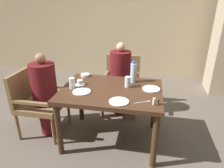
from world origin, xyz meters
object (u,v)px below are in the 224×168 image
(teacup_with_saucer, at_px, (80,83))
(bowl_small, at_px, (85,75))
(plate_dessert_center, at_px, (119,102))
(glass_tall_near, at_px, (72,83))
(water_bottle, at_px, (133,73))
(diner_in_far_chair, at_px, (120,78))
(plate_main_right, at_px, (82,92))
(chair_far_side, at_px, (121,81))
(plate_main_left, at_px, (151,89))
(glass_tall_mid, at_px, (128,82))
(chair_left_side, at_px, (37,99))
(diner_in_left_chair, at_px, (45,94))

(teacup_with_saucer, xyz_separation_m, bowl_small, (-0.03, 0.30, -0.01))
(plate_dessert_center, xyz_separation_m, glass_tall_near, (-0.61, 0.24, 0.06))
(water_bottle, bearing_deg, bowl_small, 173.71)
(diner_in_far_chair, relative_size, plate_main_right, 5.41)
(chair_far_side, bearing_deg, plate_main_left, -58.51)
(plate_dessert_center, distance_m, teacup_with_saucer, 0.67)
(diner_in_far_chair, relative_size, plate_main_left, 5.41)
(glass_tall_mid, bearing_deg, glass_tall_near, -165.48)
(chair_far_side, height_order, diner_in_far_chair, diner_in_far_chair)
(chair_far_side, bearing_deg, glass_tall_near, -116.91)
(plate_main_left, distance_m, glass_tall_near, 0.96)
(chair_left_side, height_order, glass_tall_near, chair_left_side)
(diner_in_far_chair, height_order, plate_main_right, diner_in_far_chair)
(plate_main_left, relative_size, bowl_small, 1.77)
(chair_far_side, relative_size, diner_in_far_chair, 0.77)
(plate_dessert_center, bearing_deg, glass_tall_mid, 84.05)
(diner_in_far_chair, bearing_deg, plate_main_left, -53.16)
(chair_left_side, height_order, diner_in_left_chair, diner_in_left_chair)
(diner_in_far_chair, relative_size, glass_tall_near, 8.58)
(diner_in_far_chair, bearing_deg, plate_main_right, -110.60)
(chair_left_side, distance_m, plate_main_left, 1.53)
(diner_in_left_chair, xyz_separation_m, teacup_with_saucer, (0.47, 0.06, 0.18))
(plate_dessert_center, xyz_separation_m, glass_tall_mid, (0.04, 0.41, 0.06))
(plate_main_left, height_order, plate_main_right, same)
(water_bottle, height_order, glass_tall_mid, water_bottle)
(chair_left_side, xyz_separation_m, diner_in_left_chair, (0.14, 0.00, 0.09))
(plate_main_left, height_order, glass_tall_mid, glass_tall_mid)
(chair_far_side, xyz_separation_m, glass_tall_mid, (0.18, -0.76, 0.30))
(plate_main_right, bearing_deg, diner_in_far_chair, 69.40)
(plate_main_left, bearing_deg, glass_tall_near, -170.78)
(diner_in_left_chair, bearing_deg, diner_in_far_chair, 39.23)
(chair_left_side, bearing_deg, plate_main_left, 3.44)
(diner_in_left_chair, xyz_separation_m, plate_dessert_center, (1.03, -0.30, 0.16))
(plate_main_right, bearing_deg, teacup_with_saucer, 114.30)
(bowl_small, bearing_deg, glass_tall_mid, -21.47)
(plate_main_left, height_order, bowl_small, bowl_small)
(diner_in_far_chair, height_order, teacup_with_saucer, diner_in_far_chair)
(diner_in_left_chair, height_order, water_bottle, diner_in_left_chair)
(plate_dessert_center, bearing_deg, chair_left_side, 165.41)
(diner_in_far_chair, distance_m, glass_tall_mid, 0.68)
(plate_main_left, xyz_separation_m, teacup_with_saucer, (-0.89, -0.03, 0.02))
(plate_main_left, relative_size, glass_tall_mid, 1.59)
(diner_in_left_chair, xyz_separation_m, chair_far_side, (0.89, 0.87, -0.09))
(plate_main_right, distance_m, glass_tall_mid, 0.57)
(teacup_with_saucer, bearing_deg, chair_left_side, -174.53)
(diner_in_left_chair, relative_size, plate_dessert_center, 5.31)
(chair_left_side, xyz_separation_m, glass_tall_near, (0.56, -0.06, 0.30))
(chair_left_side, height_order, bowl_small, chair_left_side)
(chair_far_side, bearing_deg, chair_left_side, -139.92)
(bowl_small, bearing_deg, chair_far_side, 48.88)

